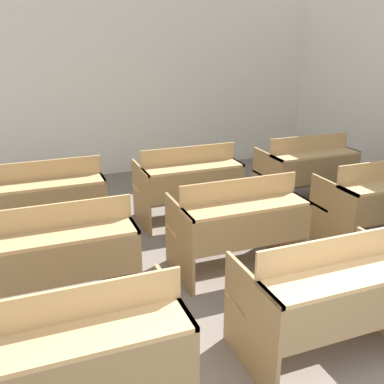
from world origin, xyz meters
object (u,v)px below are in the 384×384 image
(bench_second_left, at_px, (62,254))
(bench_third_left, at_px, (48,200))
(bench_front_left, at_px, (81,355))
(bench_second_right, at_px, (378,200))
(bench_third_right, at_px, (307,169))
(bench_third_center, at_px, (188,183))
(bench_front_center, at_px, (327,295))
(bench_second_center, at_px, (238,223))

(bench_second_left, bearing_deg, bench_third_left, 90.00)
(bench_front_left, relative_size, bench_third_left, 1.00)
(bench_second_right, xyz_separation_m, bench_third_right, (-0.02, 1.29, 0.00))
(bench_second_left, xyz_separation_m, bench_third_center, (1.62, 1.35, 0.00))
(bench_front_left, height_order, bench_front_center, same)
(bench_front_center, xyz_separation_m, bench_third_center, (-0.02, 2.64, 0.00))
(bench_second_left, bearing_deg, bench_third_right, 21.87)
(bench_second_right, height_order, bench_third_left, same)
(bench_front_left, distance_m, bench_second_left, 1.29)
(bench_front_center, relative_size, bench_second_left, 1.00)
(bench_second_left, xyz_separation_m, bench_third_right, (3.30, 1.32, 0.00))
(bench_front_center, relative_size, bench_second_right, 1.00)
(bench_second_right, relative_size, bench_third_right, 1.00)
(bench_front_left, xyz_separation_m, bench_second_right, (3.35, 1.33, 0.00))
(bench_front_center, relative_size, bench_third_center, 1.00)
(bench_second_right, xyz_separation_m, bench_third_left, (-3.32, 1.30, 0.00))
(bench_second_right, distance_m, bench_third_right, 1.29)
(bench_front_center, bearing_deg, bench_third_right, 57.67)
(bench_front_left, xyz_separation_m, bench_third_right, (3.33, 2.61, 0.00))
(bench_front_center, height_order, bench_second_right, same)
(bench_second_left, bearing_deg, bench_third_center, 39.73)
(bench_third_left, height_order, bench_third_center, same)
(bench_second_left, bearing_deg, bench_second_right, 0.63)
(bench_second_left, bearing_deg, bench_second_center, 1.29)
(bench_front_left, distance_m, bench_second_center, 2.12)
(bench_front_center, xyz_separation_m, bench_third_left, (-1.65, 2.62, 0.00))
(bench_second_center, xyz_separation_m, bench_third_center, (-0.00, 1.31, 0.00))
(bench_front_left, relative_size, bench_second_right, 1.00)
(bench_front_center, height_order, bench_third_right, same)
(bench_third_center, bearing_deg, bench_second_right, -37.77)
(bench_third_center, bearing_deg, bench_second_center, -89.94)
(bench_second_right, distance_m, bench_third_center, 2.14)
(bench_third_left, height_order, bench_third_right, same)
(bench_front_center, xyz_separation_m, bench_second_left, (-1.65, 1.29, 0.00))
(bench_third_left, xyz_separation_m, bench_third_center, (1.62, 0.01, 0.00))
(bench_second_center, bearing_deg, bench_front_left, -141.28)
(bench_front_center, relative_size, bench_third_right, 1.00)
(bench_second_center, xyz_separation_m, bench_third_left, (-1.62, 1.30, 0.00))
(bench_third_center, relative_size, bench_third_right, 1.00)
(bench_front_left, bearing_deg, bench_front_center, -0.04)
(bench_front_left, height_order, bench_second_center, same)
(bench_second_left, distance_m, bench_third_center, 2.11)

